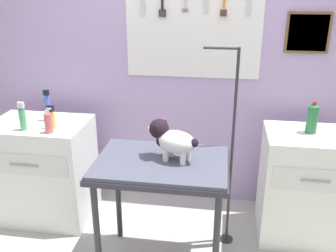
# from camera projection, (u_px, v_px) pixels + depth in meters

# --- Properties ---
(rear_wall_panel) EXTENTS (4.00, 0.11, 2.30)m
(rear_wall_panel) POSITION_uv_depth(u_px,v_px,m) (182.00, 80.00, 3.31)
(rear_wall_panel) COLOR #B39BCB
(rear_wall_panel) RESTS_ON ground
(grooming_table) EXTENTS (0.91, 0.63, 0.85)m
(grooming_table) POSITION_uv_depth(u_px,v_px,m) (161.00, 173.00, 2.55)
(grooming_table) COLOR #2D2D33
(grooming_table) RESTS_ON ground
(grooming_arm) EXTENTS (0.30, 0.11, 1.57)m
(grooming_arm) POSITION_uv_depth(u_px,v_px,m) (230.00, 159.00, 2.81)
(grooming_arm) COLOR #2D2D33
(grooming_arm) RESTS_ON ground
(dog) EXTENTS (0.37, 0.25, 0.27)m
(dog) POSITION_uv_depth(u_px,v_px,m) (171.00, 139.00, 2.49)
(dog) COLOR white
(dog) RESTS_ON grooming_table
(counter_left) EXTENTS (0.80, 0.58, 0.88)m
(counter_left) POSITION_uv_depth(u_px,v_px,m) (44.00, 170.00, 3.26)
(counter_left) COLOR white
(counter_left) RESTS_ON ground
(cabinet_right) EXTENTS (0.68, 0.54, 0.90)m
(cabinet_right) POSITION_uv_depth(u_px,v_px,m) (305.00, 186.00, 2.98)
(cabinet_right) COLOR white
(cabinet_right) RESTS_ON ground
(detangler_spray) EXTENTS (0.05, 0.05, 0.23)m
(detangler_spray) POSITION_uv_depth(u_px,v_px,m) (23.00, 118.00, 2.92)
(detangler_spray) COLOR #4AA767
(detangler_spray) RESTS_ON counter_left
(conditioner_bottle) EXTENTS (0.05, 0.05, 0.26)m
(conditioner_bottle) POSITION_uv_depth(u_px,v_px,m) (48.00, 107.00, 3.11)
(conditioner_bottle) COLOR #4068C4
(conditioner_bottle) RESTS_ON counter_left
(shampoo_bottle) EXTENTS (0.07, 0.06, 0.20)m
(shampoo_bottle) POSITION_uv_depth(u_px,v_px,m) (49.00, 123.00, 2.87)
(shampoo_bottle) COLOR #D1615E
(shampoo_bottle) RESTS_ON counter_left
(spray_bottle_short) EXTENTS (0.06, 0.06, 0.19)m
(spray_bottle_short) POSITION_uv_depth(u_px,v_px,m) (51.00, 119.00, 2.95)
(spray_bottle_short) COLOR gold
(spray_bottle_short) RESTS_ON counter_left
(soda_bottle) EXTENTS (0.08, 0.08, 0.25)m
(soda_bottle) POSITION_uv_depth(u_px,v_px,m) (312.00, 118.00, 2.81)
(soda_bottle) COLOR #276C3D
(soda_bottle) RESTS_ON cabinet_right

